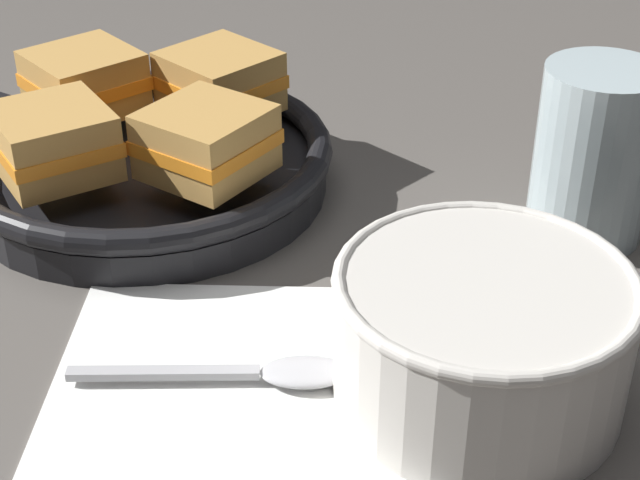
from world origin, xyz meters
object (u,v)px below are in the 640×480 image
Objects in this scene: sandwich_far_left at (53,142)px; drinking_glass at (594,154)px; sandwich_near_left at (220,81)px; soup_bowl at (482,330)px; spoon at (266,372)px; sandwich_near_right at (85,81)px; sandwich_far_right at (206,142)px; skillet at (145,163)px.

drinking_glass is (0.36, 0.00, -0.00)m from sandwich_far_left.
sandwich_near_left is at bearing 158.03° from drinking_glass.
soup_bowl is 1.51× the size of sandwich_near_left.
sandwich_far_left is at bearing -133.49° from sandwich_near_left.
sandwich_near_right is (-0.16, 0.27, 0.06)m from spoon.
sandwich_far_right is at bearing 104.55° from spoon.
sandwich_near_left is 0.10m from sandwich_near_right.
sandwich_far_left is at bearing 130.41° from spoon.
sandwich_near_right is at bearing 136.13° from skillet.
sandwich_near_left reaches higher than spoon.
sandwich_far_right is at bearing 133.40° from soup_bowl.
sandwich_far_left reaches higher than spoon.
sandwich_far_left is 1.00× the size of sandwich_far_right.
sandwich_near_right is (-0.27, 0.28, 0.02)m from soup_bowl.
sandwich_far_right is at bearing -43.13° from skillet.
sandwich_near_left is at bearing 98.94° from spoon.
drinking_glass is (0.26, -0.11, -0.00)m from sandwich_near_left.
sandwich_near_left is at bearing 121.25° from soup_bowl.
sandwich_near_right and sandwich_far_right have the same top height.
sandwich_far_left is (-0.05, -0.05, 0.04)m from skillet.
sandwich_near_left is 1.02× the size of sandwich_far_right.
skillet is 2.96× the size of drinking_glass.
spoon is 0.32m from sandwich_near_right.
sandwich_near_left is at bearing 1.51° from sandwich_near_right.
spoon is at bearing 176.86° from soup_bowl.
sandwich_far_left is 0.36m from drinking_glass.
skillet is 3.45× the size of sandwich_far_left.
soup_bowl is 0.12m from spoon.
sandwich_far_right is at bearing 1.51° from sandwich_far_left.
sandwich_far_left is (-0.10, -0.11, 0.00)m from sandwich_near_left.
drinking_glass reaches higher than sandwich_near_left.
spoon is 0.28m from sandwich_near_left.
sandwich_far_right is (-0.05, 0.17, 0.06)m from spoon.
skillet is 0.08m from sandwich_near_right.
sandwich_near_right is (-0.05, 0.05, 0.04)m from skillet.
soup_bowl is 1.01× the size of spoon.
drinking_glass is at bearing -15.76° from sandwich_near_right.
drinking_glass reaches higher than skillet.
soup_bowl is 0.33m from sandwich_near_left.
sandwich_near_left reaches higher than skillet.
sandwich_far_left is (0.00, -0.10, 0.00)m from sandwich_near_right.
drinking_glass reaches higher than spoon.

